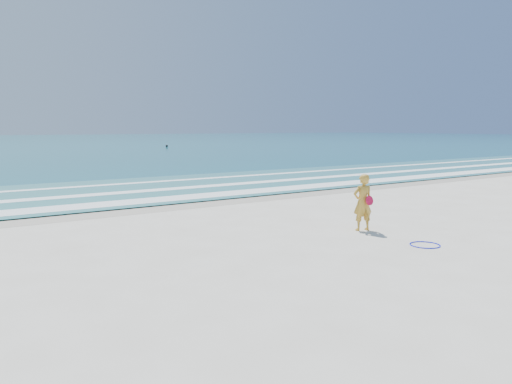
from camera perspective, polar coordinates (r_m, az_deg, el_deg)
ground at (r=11.74m, az=10.65°, el=-6.97°), size 400.00×400.00×0.00m
wet_sand at (r=19.04m, az=-8.97°, el=-1.42°), size 400.00×2.40×0.00m
shallow at (r=23.60m, az=-14.26°, el=0.24°), size 400.00×10.00×0.01m
foam_near at (r=20.20m, az=-10.57°, el=-0.80°), size 400.00×1.40×0.01m
foam_mid at (r=22.85m, az=-13.55°, el=0.06°), size 400.00×0.90×0.01m
foam_far at (r=25.94m, az=-16.19°, el=0.82°), size 400.00×0.60×0.01m
hoop at (r=13.04m, az=18.75°, el=-5.74°), size 0.86×0.86×0.03m
buoy at (r=73.81m, az=-10.16°, el=5.20°), size 0.37×0.37×0.37m
woman at (r=14.29m, az=12.10°, el=-1.17°), size 0.66×0.52×1.60m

